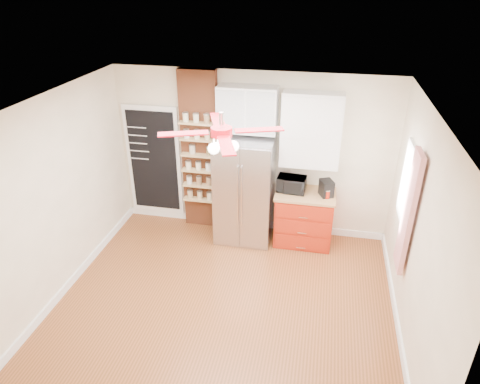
% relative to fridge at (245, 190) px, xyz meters
% --- Properties ---
extents(floor, '(4.50, 4.50, 0.00)m').
position_rel_fridge_xyz_m(floor, '(0.05, -1.63, -0.88)').
color(floor, brown).
rests_on(floor, ground).
extents(ceiling, '(4.50, 4.50, 0.00)m').
position_rel_fridge_xyz_m(ceiling, '(0.05, -1.63, 1.83)').
color(ceiling, white).
rests_on(ceiling, wall_back).
extents(wall_back, '(4.50, 0.02, 2.70)m').
position_rel_fridge_xyz_m(wall_back, '(0.05, 0.37, 0.48)').
color(wall_back, '#F0E1C1').
rests_on(wall_back, floor).
extents(wall_front, '(4.50, 0.02, 2.70)m').
position_rel_fridge_xyz_m(wall_front, '(0.05, -3.63, 0.48)').
color(wall_front, '#F0E1C1').
rests_on(wall_front, floor).
extents(wall_left, '(0.02, 4.00, 2.70)m').
position_rel_fridge_xyz_m(wall_left, '(-2.20, -1.63, 0.48)').
color(wall_left, '#F0E1C1').
rests_on(wall_left, floor).
extents(wall_right, '(0.02, 4.00, 2.70)m').
position_rel_fridge_xyz_m(wall_right, '(2.30, -1.63, 0.48)').
color(wall_right, '#F0E1C1').
rests_on(wall_right, floor).
extents(chalkboard, '(0.95, 0.05, 1.95)m').
position_rel_fridge_xyz_m(chalkboard, '(-1.65, 0.33, 0.23)').
color(chalkboard, white).
rests_on(chalkboard, wall_back).
extents(brick_pillar, '(0.60, 0.16, 2.70)m').
position_rel_fridge_xyz_m(brick_pillar, '(-0.80, 0.29, 0.48)').
color(brick_pillar, brown).
rests_on(brick_pillar, floor).
extents(fridge, '(0.90, 0.70, 1.75)m').
position_rel_fridge_xyz_m(fridge, '(0.00, 0.00, 0.00)').
color(fridge, '#ABABB0').
rests_on(fridge, floor).
extents(upper_glass_cabinet, '(0.90, 0.35, 0.70)m').
position_rel_fridge_xyz_m(upper_glass_cabinet, '(0.00, 0.20, 1.27)').
color(upper_glass_cabinet, white).
rests_on(upper_glass_cabinet, wall_back).
extents(red_cabinet, '(0.94, 0.64, 0.90)m').
position_rel_fridge_xyz_m(red_cabinet, '(0.97, 0.05, -0.42)').
color(red_cabinet, '#A3210E').
rests_on(red_cabinet, floor).
extents(upper_shelf_unit, '(0.90, 0.30, 1.15)m').
position_rel_fridge_xyz_m(upper_shelf_unit, '(0.97, 0.22, 1.00)').
color(upper_shelf_unit, white).
rests_on(upper_shelf_unit, wall_back).
extents(window, '(0.04, 0.75, 1.05)m').
position_rel_fridge_xyz_m(window, '(2.28, -0.73, 0.68)').
color(window, white).
rests_on(window, wall_right).
extents(curtain, '(0.06, 0.40, 1.55)m').
position_rel_fridge_xyz_m(curtain, '(2.23, -1.28, 0.57)').
color(curtain, red).
rests_on(curtain, wall_right).
extents(ceiling_fan, '(1.40, 1.40, 0.44)m').
position_rel_fridge_xyz_m(ceiling_fan, '(0.05, -1.63, 1.55)').
color(ceiling_fan, silver).
rests_on(ceiling_fan, ceiling).
extents(toaster_oven, '(0.46, 0.33, 0.24)m').
position_rel_fridge_xyz_m(toaster_oven, '(0.74, 0.08, 0.15)').
color(toaster_oven, black).
rests_on(toaster_oven, red_cabinet).
extents(coffee_maker, '(0.25, 0.27, 0.26)m').
position_rel_fridge_xyz_m(coffee_maker, '(1.28, 0.03, 0.15)').
color(coffee_maker, black).
rests_on(coffee_maker, red_cabinet).
extents(canister_left, '(0.13, 0.13, 0.12)m').
position_rel_fridge_xyz_m(canister_left, '(1.29, -0.03, 0.09)').
color(canister_left, '#A21A09').
rests_on(canister_left, red_cabinet).
extents(canister_right, '(0.11, 0.11, 0.14)m').
position_rel_fridge_xyz_m(canister_right, '(1.27, 0.12, 0.10)').
color(canister_right, '#A90927').
rests_on(canister_right, red_cabinet).
extents(pantry_jar_oats, '(0.12, 0.12, 0.14)m').
position_rel_fridge_xyz_m(pantry_jar_oats, '(-0.90, 0.17, 0.57)').
color(pantry_jar_oats, '#C0AF93').
rests_on(pantry_jar_oats, brick_pillar).
extents(pantry_jar_beans, '(0.10, 0.10, 0.12)m').
position_rel_fridge_xyz_m(pantry_jar_beans, '(-0.62, 0.18, 0.56)').
color(pantry_jar_beans, olive).
rests_on(pantry_jar_beans, brick_pillar).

